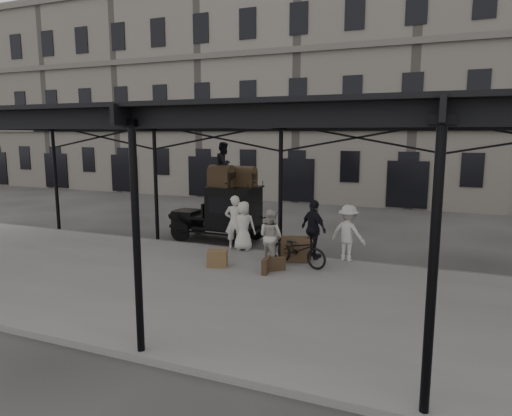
{
  "coord_description": "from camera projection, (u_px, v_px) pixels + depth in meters",
  "views": [
    {
      "loc": [
        5.07,
        -12.39,
        4.17
      ],
      "look_at": [
        -0.73,
        1.6,
        1.7
      ],
      "focal_mm": 32.0,
      "sensor_mm": 36.0,
      "label": 1
    }
  ],
  "objects": [
    {
      "name": "ground",
      "position": [
        258.0,
        272.0,
        13.88
      ],
      "size": [
        120.0,
        120.0,
        0.0
      ],
      "primitive_type": "plane",
      "color": "#383533",
      "rests_on": "ground"
    },
    {
      "name": "platform",
      "position": [
        229.0,
        291.0,
        12.04
      ],
      "size": [
        28.0,
        8.0,
        0.15
      ],
      "primitive_type": "cube",
      "color": "slate",
      "rests_on": "ground"
    },
    {
      "name": "canopy",
      "position": [
        232.0,
        117.0,
        11.57
      ],
      "size": [
        22.5,
        9.0,
        4.74
      ],
      "color": "black",
      "rests_on": "ground"
    },
    {
      "name": "building_frontage",
      "position": [
        364.0,
        89.0,
        29.16
      ],
      "size": [
        64.0,
        8.0,
        14.0
      ],
      "primitive_type": "cube",
      "color": "slate",
      "rests_on": "ground"
    },
    {
      "name": "taxi",
      "position": [
        227.0,
        211.0,
        17.68
      ],
      "size": [
        3.65,
        1.55,
        2.18
      ],
      "color": "black",
      "rests_on": "ground"
    },
    {
      "name": "porter_left",
      "position": [
        235.0,
        222.0,
        15.95
      ],
      "size": [
        0.82,
        0.68,
        1.91
      ],
      "primitive_type": "imported",
      "rotation": [
        0.0,
        0.0,
        3.52
      ],
      "color": "beige",
      "rests_on": "platform"
    },
    {
      "name": "porter_midleft",
      "position": [
        271.0,
        236.0,
        14.22
      ],
      "size": [
        1.0,
        0.89,
        1.71
      ],
      "primitive_type": "imported",
      "rotation": [
        0.0,
        0.0,
        2.8
      ],
      "color": "beige",
      "rests_on": "platform"
    },
    {
      "name": "porter_centre",
      "position": [
        243.0,
        226.0,
        15.84
      ],
      "size": [
        0.91,
        0.66,
        1.72
      ],
      "primitive_type": "imported",
      "rotation": [
        0.0,
        0.0,
        3.29
      ],
      "color": "silver",
      "rests_on": "platform"
    },
    {
      "name": "porter_official",
      "position": [
        314.0,
        229.0,
        14.88
      ],
      "size": [
        1.18,
        1.01,
        1.9
      ],
      "primitive_type": "imported",
      "rotation": [
        0.0,
        0.0,
        2.54
      ],
      "color": "black",
      "rests_on": "platform"
    },
    {
      "name": "porter_right",
      "position": [
        348.0,
        233.0,
        14.46
      ],
      "size": [
        1.31,
        0.99,
        1.81
      ],
      "primitive_type": "imported",
      "rotation": [
        0.0,
        0.0,
        2.84
      ],
      "color": "beige",
      "rests_on": "platform"
    },
    {
      "name": "bicycle",
      "position": [
        299.0,
        249.0,
        13.99
      ],
      "size": [
        2.07,
        1.23,
        1.03
      ],
      "primitive_type": "imported",
      "rotation": [
        0.0,
        0.0,
        1.27
      ],
      "color": "black",
      "rests_on": "platform"
    },
    {
      "name": "porter_roof",
      "position": [
        224.0,
        164.0,
        17.31
      ],
      "size": [
        0.66,
        0.83,
        1.68
      ],
      "primitive_type": "imported",
      "rotation": [
        0.0,
        0.0,
        1.59
      ],
      "color": "black",
      "rests_on": "taxi"
    },
    {
      "name": "steamer_trunk_roof_near",
      "position": [
        221.0,
        178.0,
        17.27
      ],
      "size": [
        1.02,
        0.71,
        0.69
      ],
      "primitive_type": null,
      "rotation": [
        0.0,
        0.0,
        -0.15
      ],
      "color": "#493221",
      "rests_on": "taxi"
    },
    {
      "name": "steamer_trunk_roof_far",
      "position": [
        244.0,
        178.0,
        17.4
      ],
      "size": [
        0.91,
        0.59,
        0.65
      ],
      "primitive_type": null,
      "rotation": [
        0.0,
        0.0,
        -0.06
      ],
      "color": "#493221",
      "rests_on": "taxi"
    },
    {
      "name": "steamer_trunk_platform",
      "position": [
        295.0,
        251.0,
        14.53
      ],
      "size": [
        1.06,
        0.84,
        0.68
      ],
      "primitive_type": null,
      "rotation": [
        0.0,
        0.0,
        0.34
      ],
      "color": "#493221",
      "rests_on": "platform"
    },
    {
      "name": "wicker_hamper",
      "position": [
        217.0,
        258.0,
        13.96
      ],
      "size": [
        0.72,
        0.63,
        0.5
      ],
      "primitive_type": "cube",
      "rotation": [
        0.0,
        0.0,
        0.36
      ],
      "color": "brown",
      "rests_on": "platform"
    },
    {
      "name": "suitcase_upright",
      "position": [
        266.0,
        265.0,
        13.3
      ],
      "size": [
        0.23,
        0.61,
        0.45
      ],
      "primitive_type": "cube",
      "rotation": [
        0.0,
        0.0,
        0.13
      ],
      "color": "#493221",
      "rests_on": "platform"
    },
    {
      "name": "suitcase_flat",
      "position": [
        275.0,
        264.0,
        13.52
      ],
      "size": [
        0.57,
        0.49,
        0.4
      ],
      "primitive_type": "cube",
      "rotation": [
        0.0,
        0.0,
        0.66
      ],
      "color": "#493221",
      "rests_on": "platform"
    }
  ]
}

